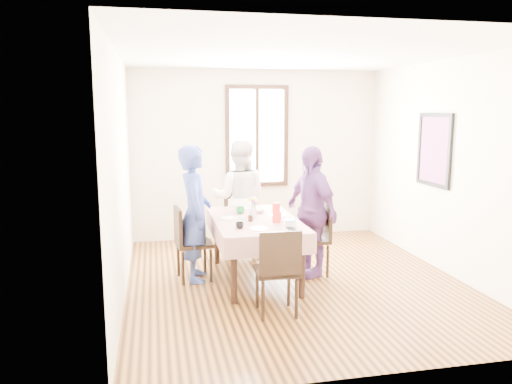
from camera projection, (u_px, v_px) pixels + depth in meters
ground at (294, 281)px, 6.08m from camera, size 4.50×4.50×0.00m
back_wall at (257, 155)px, 8.03m from camera, size 4.00×0.00×4.00m
right_wall at (448, 168)px, 6.26m from camera, size 0.00×4.50×4.50m
window_frame at (257, 136)px, 7.97m from camera, size 1.02×0.06×1.62m
window_pane at (257, 136)px, 7.98m from camera, size 0.90×0.02×1.50m
art_poster at (434, 150)px, 6.52m from camera, size 0.04×0.76×0.96m
dining_table at (255, 250)px, 6.09m from camera, size 0.88×1.56×0.75m
tablecloth at (255, 219)px, 6.03m from camera, size 1.00×1.68×0.01m
chair_left at (194, 243)px, 6.07m from camera, size 0.46×0.46×0.91m
chair_right at (311, 239)px, 6.27m from camera, size 0.45×0.45×0.91m
chair_far at (240, 224)px, 7.11m from camera, size 0.44×0.44×0.91m
chair_near at (276, 271)px, 5.04m from camera, size 0.44×0.44×0.91m
person_left at (195, 214)px, 6.01m from camera, size 0.42×0.62×1.65m
person_far at (240, 198)px, 7.04m from camera, size 0.94×0.82×1.66m
person_right at (310, 211)px, 6.21m from camera, size 0.67×1.03×1.63m
mug_black at (240, 225)px, 5.52m from camera, size 0.12×0.12×0.07m
mug_flag at (278, 216)px, 5.96m from camera, size 0.14×0.14×0.09m
mug_green at (240, 210)px, 6.32m from camera, size 0.15×0.15×0.09m
serving_bowl at (257, 211)px, 6.39m from camera, size 0.23×0.23×0.05m
juice_carton at (276, 213)px, 5.80m from camera, size 0.07×0.07×0.24m
butter_tub at (291, 224)px, 5.63m from camera, size 0.13×0.13×0.07m
jam_jar at (250, 218)px, 5.88m from camera, size 0.05×0.05×0.08m
drinking_glass at (242, 220)px, 5.72m from camera, size 0.07×0.07×0.10m
smartphone at (291, 229)px, 5.50m from camera, size 0.08×0.16×0.01m
flower_vase at (253, 213)px, 6.04m from camera, size 0.07×0.07×0.14m
plate_left at (229, 218)px, 6.03m from camera, size 0.20×0.20×0.01m
plate_right at (278, 215)px, 6.20m from camera, size 0.20×0.20×0.01m
plate_far at (247, 208)px, 6.64m from camera, size 0.20×0.20×0.01m
plate_near at (258, 229)px, 5.50m from camera, size 0.20×0.20×0.01m
butter_lid at (291, 220)px, 5.62m from camera, size 0.12×0.12×0.01m
flower_bunch at (253, 203)px, 6.02m from camera, size 0.09×0.09×0.10m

